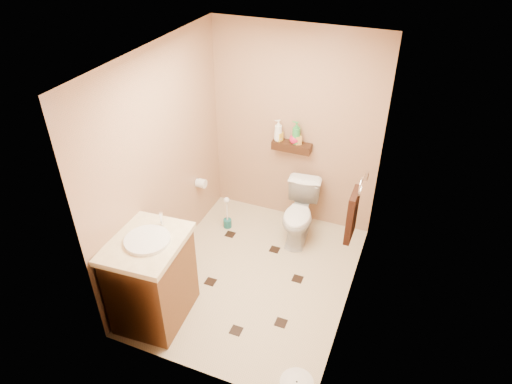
% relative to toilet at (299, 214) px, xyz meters
% --- Properties ---
extents(ground, '(2.50, 2.50, 0.00)m').
position_rel_toilet_xyz_m(ground, '(-0.23, -0.83, -0.34)').
color(ground, beige).
rests_on(ground, ground).
extents(wall_back, '(2.00, 0.04, 2.40)m').
position_rel_toilet_xyz_m(wall_back, '(-0.23, 0.42, 0.86)').
color(wall_back, tan).
rests_on(wall_back, ground).
extents(wall_front, '(2.00, 0.04, 2.40)m').
position_rel_toilet_xyz_m(wall_front, '(-0.23, -2.08, 0.86)').
color(wall_front, tan).
rests_on(wall_front, ground).
extents(wall_left, '(0.04, 2.50, 2.40)m').
position_rel_toilet_xyz_m(wall_left, '(-1.23, -0.83, 0.86)').
color(wall_left, tan).
rests_on(wall_left, ground).
extents(wall_right, '(0.04, 2.50, 2.40)m').
position_rel_toilet_xyz_m(wall_right, '(0.77, -0.83, 0.86)').
color(wall_right, tan).
rests_on(wall_right, ground).
extents(ceiling, '(2.00, 2.50, 0.02)m').
position_rel_toilet_xyz_m(ceiling, '(-0.23, -0.83, 2.06)').
color(ceiling, white).
rests_on(ceiling, wall_back).
extents(wall_shelf, '(0.46, 0.14, 0.10)m').
position_rel_toilet_xyz_m(wall_shelf, '(-0.23, 0.34, 0.68)').
color(wall_shelf, '#38190F').
rests_on(wall_shelf, wall_back).
extents(floor_accents, '(1.13, 1.41, 0.01)m').
position_rel_toilet_xyz_m(floor_accents, '(-0.21, -0.87, -0.34)').
color(floor_accents, black).
rests_on(floor_accents, ground).
extents(toilet, '(0.46, 0.71, 0.69)m').
position_rel_toilet_xyz_m(toilet, '(0.00, 0.00, 0.00)').
color(toilet, white).
rests_on(toilet, ground).
extents(vanity, '(0.68, 0.81, 1.08)m').
position_rel_toilet_xyz_m(vanity, '(-0.93, -1.65, 0.14)').
color(vanity, brown).
rests_on(vanity, ground).
extents(bathroom_scale, '(0.32, 0.32, 0.06)m').
position_rel_toilet_xyz_m(bathroom_scale, '(0.59, -1.90, -0.32)').
color(bathroom_scale, white).
rests_on(bathroom_scale, ground).
extents(toilet_brush, '(0.10, 0.10, 0.44)m').
position_rel_toilet_xyz_m(toilet_brush, '(-0.87, -0.14, -0.19)').
color(toilet_brush, '#186162').
rests_on(toilet_brush, ground).
extents(towel_ring, '(0.12, 0.30, 0.76)m').
position_rel_toilet_xyz_m(towel_ring, '(0.68, -0.58, 0.60)').
color(towel_ring, silver).
rests_on(towel_ring, wall_right).
extents(toilet_paper, '(0.12, 0.11, 0.12)m').
position_rel_toilet_xyz_m(toilet_paper, '(-1.17, -0.18, 0.26)').
color(toilet_paper, white).
rests_on(toilet_paper, wall_left).
extents(bottle_a, '(0.14, 0.14, 0.26)m').
position_rel_toilet_xyz_m(bottle_a, '(-0.40, 0.34, 0.85)').
color(bottle_a, white).
rests_on(bottle_a, wall_shelf).
extents(bottle_b, '(0.09, 0.09, 0.16)m').
position_rel_toilet_xyz_m(bottle_b, '(-0.39, 0.34, 0.80)').
color(bottle_b, yellow).
rests_on(bottle_b, wall_shelf).
extents(bottle_c, '(0.13, 0.13, 0.16)m').
position_rel_toilet_xyz_m(bottle_c, '(-0.20, 0.34, 0.81)').
color(bottle_c, '#D21841').
rests_on(bottle_c, wall_shelf).
extents(bottle_d, '(0.11, 0.11, 0.27)m').
position_rel_toilet_xyz_m(bottle_d, '(-0.19, 0.34, 0.86)').
color(bottle_d, '#2E8C3E').
rests_on(bottle_d, wall_shelf).
extents(bottle_e, '(0.10, 0.10, 0.16)m').
position_rel_toilet_xyz_m(bottle_e, '(-0.16, 0.34, 0.80)').
color(bottle_e, gold).
rests_on(bottle_e, wall_shelf).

